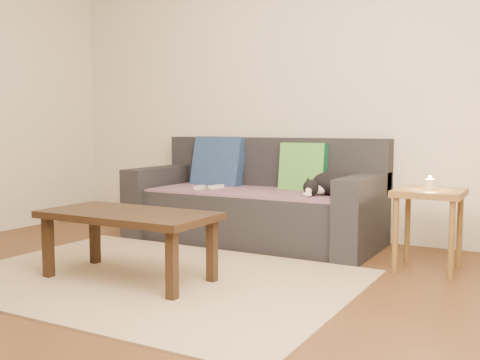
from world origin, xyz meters
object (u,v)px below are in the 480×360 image
object	(u,v)px
wii_remote_b	(216,187)
side_table	(429,204)
wii_remote_a	(200,187)
cat	(333,184)
sofa	(256,204)
coffee_table	(128,220)

from	to	relation	value
wii_remote_b	side_table	size ratio (longest dim) A/B	0.27
wii_remote_a	wii_remote_b	size ratio (longest dim) A/B	1.00
wii_remote_b	side_table	xyz separation A→B (m)	(1.80, -0.21, -0.00)
cat	wii_remote_a	size ratio (longest dim) A/B	2.91
cat	side_table	xyz separation A→B (m)	(0.76, -0.22, -0.08)
sofa	coffee_table	distance (m)	1.52
sofa	side_table	world-z (taller)	sofa
wii_remote_a	coffee_table	size ratio (longest dim) A/B	0.14
side_table	coffee_table	bearing A→B (deg)	-143.29
sofa	wii_remote_b	world-z (taller)	sofa
coffee_table	wii_remote_a	bearing A→B (deg)	103.35
sofa	wii_remote_b	size ratio (longest dim) A/B	14.00
side_table	cat	bearing A→B (deg)	163.53
wii_remote_b	coffee_table	size ratio (longest dim) A/B	0.14
cat	side_table	size ratio (longest dim) A/B	0.80
wii_remote_a	coffee_table	distance (m)	1.31
sofa	side_table	xyz separation A→B (m)	(1.48, -0.33, 0.14)
side_table	coffee_table	size ratio (longest dim) A/B	0.50
sofa	cat	xyz separation A→B (m)	(0.72, -0.11, 0.22)
wii_remote_a	sofa	bearing A→B (deg)	-67.04
wii_remote_a	coffee_table	bearing A→B (deg)	-174.43
wii_remote_a	wii_remote_b	distance (m)	0.15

